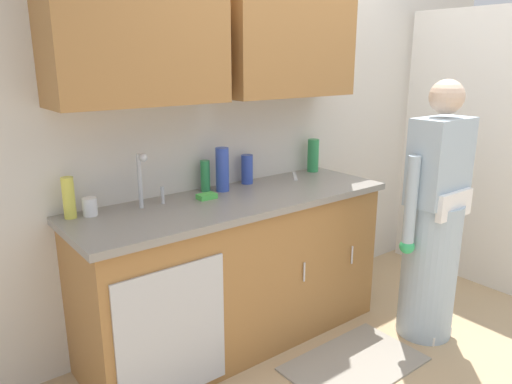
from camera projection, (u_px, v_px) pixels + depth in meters
ground_plane at (379, 358)px, 2.88m from camera, size 9.00×9.00×0.00m
kitchen_wall_with_uppers at (259, 99)px, 3.17m from camera, size 4.80×0.44×2.70m
closet_door_panel at (466, 149)px, 3.76m from camera, size 0.04×1.10×2.10m
counter_cabinet at (235, 274)px, 2.97m from camera, size 1.90×0.62×0.90m
countertop at (235, 201)px, 2.85m from camera, size 1.96×0.66×0.04m
sink at (160, 215)px, 2.57m from camera, size 0.50×0.36×0.35m
person_at_sink at (433, 233)px, 2.98m from camera, size 0.55×0.34×1.62m
floor_mat at (354, 364)px, 2.82m from camera, size 0.80×0.50×0.01m
bottle_water_tall at (313, 155)px, 3.47m from camera, size 0.08×0.08×0.23m
bottle_dish_liquid at (222, 170)px, 2.95m from camera, size 0.08×0.08×0.27m
bottle_cleaner_spray at (247, 169)px, 3.14m from camera, size 0.08×0.08×0.19m
bottle_soap at (205, 176)px, 2.95m from camera, size 0.06×0.06×0.19m
bottle_water_short at (69, 198)px, 2.45m from camera, size 0.06×0.06×0.22m
cup_by_sink at (90, 207)px, 2.51m from camera, size 0.08×0.08×0.09m
knife_on_counter at (295, 176)px, 3.35m from camera, size 0.17×0.20×0.01m
sponge at (207, 196)px, 2.81m from camera, size 0.11×0.07×0.03m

